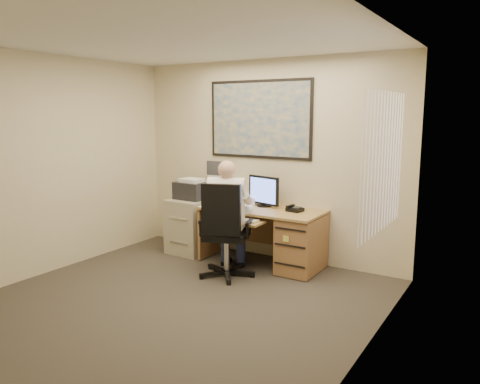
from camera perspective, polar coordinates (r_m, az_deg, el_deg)
The scene contains 8 objects.
room_shell at distance 4.59m, azimuth -10.17°, elevation 1.52°, with size 4.00×4.50×2.70m.
desk at distance 6.07m, azimuth 5.55°, elevation -5.16°, with size 1.60×0.97×1.15m.
world_map at distance 6.44m, azimuth 2.37°, elevation 8.83°, with size 1.56×0.03×1.06m, color #1E4C93.
wall_calendar at distance 6.90m, azimuth -3.10°, elevation 2.04°, with size 0.28×0.01×0.42m, color white.
window_blinds at distance 4.35m, azimuth 17.26°, elevation 3.45°, with size 0.06×1.40×1.30m, color silver, non-canonical shape.
filing_cabinet at distance 6.78m, azimuth -5.72°, elevation -3.45°, with size 0.59×0.69×1.07m.
office_chair at distance 5.75m, azimuth -2.08°, elevation -6.99°, with size 0.89×0.89×1.18m.
person at distance 5.71m, azimuth -1.49°, elevation -3.28°, with size 0.58×0.82×1.42m, color white, non-canonical shape.
Camera 1 is at (3.03, -3.39, 1.98)m, focal length 35.00 mm.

